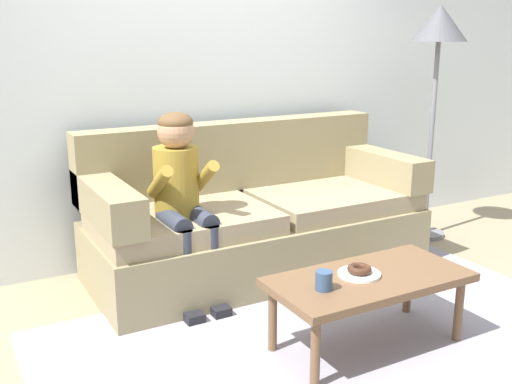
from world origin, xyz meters
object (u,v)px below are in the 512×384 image
coffee_table (369,284)px  toy_controller (378,291)px  mug (324,281)px  couch (255,219)px  donut (359,269)px  floor_lamp (438,41)px  person_child (182,189)px

coffee_table → toy_controller: (0.46, 0.46, -0.31)m
mug → toy_controller: mug is taller
couch → donut: 1.15m
donut → toy_controller: (0.50, 0.43, -0.39)m
donut → floor_lamp: (1.54, 1.12, 1.06)m
floor_lamp → couch: bearing=178.6°
coffee_table → donut: donut is taller
couch → floor_lamp: bearing=-1.4°
coffee_table → mug: (-0.29, -0.03, 0.09)m
couch → mug: size_ratio=23.98×
person_child → toy_controller: (1.04, -0.52, -0.65)m
couch → coffee_table: (-0.01, -1.18, -0.01)m
mug → toy_controller: bearing=32.8°
person_child → mug: (0.29, -1.00, -0.24)m
person_child → toy_controller: person_child is taller
couch → person_child: (-0.59, -0.21, 0.33)m
coffee_table → toy_controller: coffee_table is taller
couch → donut: size_ratio=17.98×
couch → person_child: bearing=-160.5°
person_child → floor_lamp: floor_lamp is taller
couch → mug: 1.25m
donut → floor_lamp: floor_lamp is taller
person_child → toy_controller: size_ratio=4.87×
coffee_table → mug: bearing=-174.7°
mug → toy_controller: (0.75, 0.48, -0.40)m
coffee_table → floor_lamp: floor_lamp is taller
person_child → donut: (0.54, -0.94, -0.26)m
floor_lamp → donut: bearing=-144.2°
coffee_table → donut: bearing=143.9°
toy_controller → donut: bearing=-112.0°
person_child → toy_controller: 1.33m
coffee_table → person_child: size_ratio=0.90×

